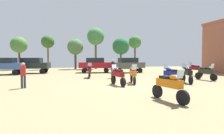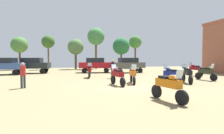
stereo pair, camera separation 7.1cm
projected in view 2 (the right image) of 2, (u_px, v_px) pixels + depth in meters
ground_plane at (127, 86)px, 12.50m from camera, size 44.00×52.00×0.02m
motorcycle_1 at (117, 75)px, 12.73m from camera, size 0.69×2.16×1.47m
motorcycle_2 at (195, 69)px, 19.57m from camera, size 0.62×2.27×1.50m
motorcycle_3 at (206, 72)px, 15.70m from camera, size 0.71×2.12×1.46m
motorcycle_4 at (169, 85)px, 7.93m from camera, size 0.72×2.21×1.48m
motorcycle_5 at (171, 75)px, 13.13m from camera, size 0.62×2.22×1.48m
motorcycle_6 at (187, 74)px, 13.93m from camera, size 0.86×2.15×1.49m
motorcycle_7 at (133, 74)px, 13.62m from camera, size 0.74×2.16×1.47m
motorcycle_8 at (89, 70)px, 17.68m from camera, size 0.69×2.16×1.48m
car_1 at (95, 64)px, 24.16m from camera, size 4.56×2.57×2.00m
car_2 at (32, 64)px, 23.00m from camera, size 4.54×2.48×2.00m
car_3 at (128, 64)px, 23.98m from camera, size 4.38×2.00×2.00m
car_4 at (5, 65)px, 21.09m from camera, size 4.51×2.39×2.00m
person_1 at (23, 73)px, 11.46m from camera, size 0.41×0.41×1.66m
person_2 at (113, 67)px, 17.31m from camera, size 0.36×0.36×1.81m
tree_1 at (48, 42)px, 31.07m from camera, size 2.24×2.24×5.96m
tree_2 at (121, 46)px, 33.60m from camera, size 3.20×3.20×5.83m
tree_3 at (96, 37)px, 32.50m from camera, size 3.13×3.13×7.48m
tree_4 at (76, 47)px, 31.65m from camera, size 2.81×2.81×5.38m
tree_5 at (135, 42)px, 35.24m from camera, size 2.48×2.48×6.41m
tree_6 at (19, 45)px, 30.10m from camera, size 2.70×2.70×5.56m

